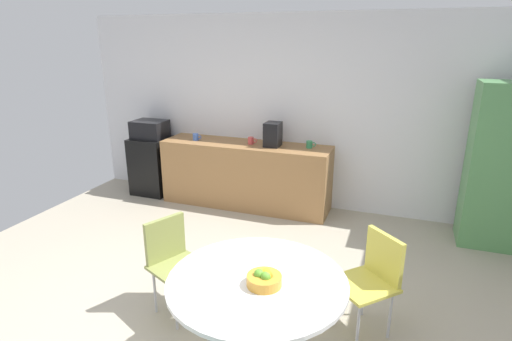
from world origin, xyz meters
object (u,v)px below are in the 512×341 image
microwave (150,129)px  chair_olive (172,255)px  fruit_bowl (264,279)px  mug_green (310,144)px  round_table (257,295)px  chair_yellow (374,272)px  mini_fridge (153,165)px  mug_white (251,141)px  locker_cabinet (497,166)px  mug_red (196,137)px  coffee_maker (273,134)px

microwave → chair_olive: bearing=-53.3°
microwave → chair_olive: (1.80, -2.41, -0.46)m
fruit_bowl → mug_green: mug_green is taller
microwave → round_table: microwave is taller
chair_yellow → round_table: bearing=-133.9°
mini_fridge → round_table: 3.95m
round_table → chair_olive: 1.03m
fruit_bowl → chair_yellow: bearing=50.5°
round_table → mug_white: bearing=111.4°
mini_fridge → locker_cabinet: size_ratio=0.46×
locker_cabinet → microwave: bearing=178.7°
chair_yellow → mug_red: (-2.64, 2.05, 0.43)m
mug_green → mini_fridge: bearing=-178.3°
mug_white → fruit_bowl: bearing=-67.8°
mug_green → chair_yellow: bearing=-64.7°
fruit_bowl → coffee_maker: bearing=106.8°
locker_cabinet → chair_olive: 3.62m
chair_olive → mug_red: 2.59m
fruit_bowl → mug_red: bearing=125.1°
fruit_bowl → mug_green: size_ratio=1.78×
chair_olive → coffee_maker: 2.47m
mug_red → coffee_maker: size_ratio=0.40×
chair_olive → coffee_maker: (0.12, 2.41, 0.54)m
round_table → mug_green: bearing=96.3°
mini_fridge → locker_cabinet: locker_cabinet is taller
chair_yellow → mini_fridge: bearing=148.4°
mini_fridge → mug_white: bearing=0.3°
microwave → locker_cabinet: 4.55m
microwave → coffee_maker: size_ratio=1.50×
microwave → chair_olive: 3.04m
chair_yellow → locker_cabinet: bearing=61.0°
mini_fridge → round_table: bearing=-46.3°
round_table → chair_yellow: (0.71, 0.74, -0.10)m
locker_cabinet → coffee_maker: 2.64m
chair_olive → mini_fridge: bearing=126.7°
locker_cabinet → mug_white: locker_cabinet is taller
mug_red → mug_green: bearing=4.6°
round_table → chair_olive: bearing=154.9°
mini_fridge → mug_red: (0.80, -0.06, 0.52)m
chair_yellow → chair_olive: bearing=-169.5°
fruit_bowl → microwave: bearing=134.0°
microwave → chair_yellow: size_ratio=0.58×
coffee_maker → round_table: bearing=-74.1°
locker_cabinet → fruit_bowl: size_ratio=8.04×
chair_yellow → fruit_bowl: size_ratio=3.61×
locker_cabinet → mug_red: size_ratio=14.33×
mug_green → coffee_maker: size_ratio=0.40×
chair_yellow → chair_olive: size_ratio=1.00×
round_table → mug_red: (-1.93, 2.79, 0.32)m
coffee_maker → chair_yellow: bearing=-54.2°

